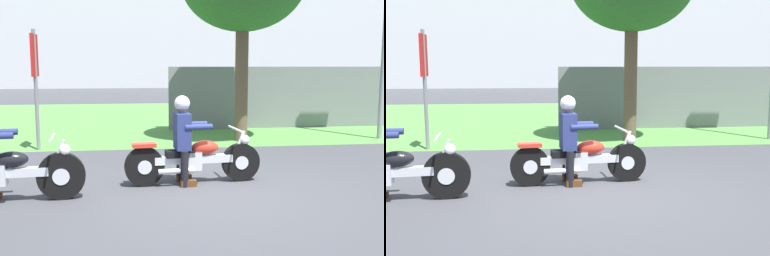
{
  "view_description": "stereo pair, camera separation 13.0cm",
  "coord_description": "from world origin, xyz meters",
  "views": [
    {
      "loc": [
        -1.18,
        -6.15,
        1.84
      ],
      "look_at": [
        -0.27,
        0.88,
        0.85
      ],
      "focal_mm": 42.1,
      "sensor_mm": 36.0,
      "label": 1
    },
    {
      "loc": [
        -1.05,
        -6.17,
        1.84
      ],
      "look_at": [
        -0.27,
        0.88,
        0.85
      ],
      "focal_mm": 42.1,
      "sensor_mm": 36.0,
      "label": 2
    }
  ],
  "objects": [
    {
      "name": "grass_verge",
      "position": [
        0.0,
        9.66,
        0.0
      ],
      "size": [
        60.0,
        12.0,
        0.01
      ],
      "primitive_type": "cube",
      "color": "#549342",
      "rests_on": "ground"
    },
    {
      "name": "fence_segment",
      "position": [
        3.3,
        6.65,
        0.9
      ],
      "size": [
        7.0,
        0.06,
        1.8
      ],
      "primitive_type": "cube",
      "color": "slate",
      "rests_on": "ground"
    },
    {
      "name": "motorcycle_lead",
      "position": [
        -0.26,
        0.67,
        0.38
      ],
      "size": [
        2.15,
        0.66,
        0.86
      ],
      "rotation": [
        0.0,
        0.0,
        0.08
      ],
      "color": "black",
      "rests_on": "ground"
    },
    {
      "name": "sign_banner",
      "position": [
        -3.26,
        3.87,
        1.72
      ],
      "size": [
        0.08,
        0.6,
        2.6
      ],
      "color": "gray",
      "rests_on": "ground"
    },
    {
      "name": "ground",
      "position": [
        0.0,
        0.0,
        0.0
      ],
      "size": [
        120.0,
        120.0,
        0.0
      ],
      "primitive_type": "plane",
      "color": "#424247"
    },
    {
      "name": "rider_lead",
      "position": [
        -0.43,
        0.66,
        0.81
      ],
      "size": [
        0.57,
        0.49,
        1.38
      ],
      "rotation": [
        0.0,
        0.0,
        0.08
      ],
      "color": "black",
      "rests_on": "ground"
    }
  ]
}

